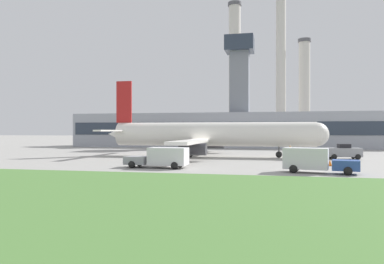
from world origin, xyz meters
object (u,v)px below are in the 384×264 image
at_px(baggage_truck, 315,161).
at_px(ground_crew_person, 290,153).
at_px(fuel_truck, 161,158).
at_px(airplane, 209,135).
at_px(pushback_tug, 344,152).

distance_m(baggage_truck, ground_crew_person, 13.49).
distance_m(fuel_truck, ground_crew_person, 17.41).
xyz_separation_m(airplane, baggage_truck, (12.04, -17.54, -1.97)).
height_order(fuel_truck, ground_crew_person, fuel_truck).
relative_size(airplane, baggage_truck, 4.87).
height_order(airplane, pushback_tug, airplane).
bearing_deg(baggage_truck, airplane, 124.47).
relative_size(baggage_truck, ground_crew_person, 3.50).
distance_m(airplane, pushback_tug, 17.43).
bearing_deg(airplane, pushback_tug, -2.76).
distance_m(airplane, ground_crew_person, 11.57).
bearing_deg(fuel_truck, ground_crew_person, 44.15).
height_order(pushback_tug, baggage_truck, baggage_truck).
bearing_deg(ground_crew_person, baggage_truck, -83.87).
bearing_deg(fuel_truck, baggage_truck, -5.26).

